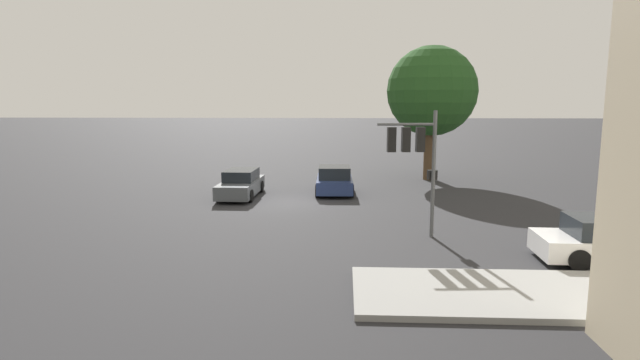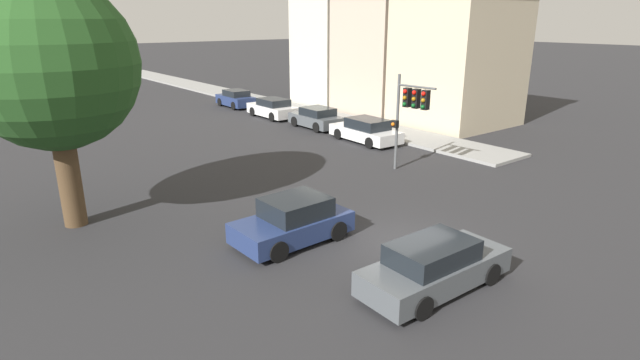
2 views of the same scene
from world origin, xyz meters
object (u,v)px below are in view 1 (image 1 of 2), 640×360
object	(u,v)px
street_tree	(432,92)
crossing_car_0	(334,181)
crossing_car_1	(241,184)
traffic_signal	(413,148)
parked_car_0	(615,241)

from	to	relation	value
street_tree	crossing_car_0	bearing A→B (deg)	-48.35
street_tree	crossing_car_1	bearing A→B (deg)	-58.93
traffic_signal	parked_car_0	distance (m)	7.07
street_tree	traffic_signal	xyz separation A→B (m)	(14.38, -3.04, -2.38)
crossing_car_1	parked_car_0	world-z (taller)	same
traffic_signal	crossing_car_1	world-z (taller)	traffic_signal
street_tree	traffic_signal	bearing A→B (deg)	-11.92
traffic_signal	parked_car_0	bearing A→B (deg)	-119.92
street_tree	traffic_signal	size ratio (longest dim) A/B	1.83
traffic_signal	crossing_car_0	size ratio (longest dim) A/B	1.17
crossing_car_0	crossing_car_1	distance (m)	5.12
crossing_car_1	parked_car_0	xyz separation A→B (m)	(10.53, 13.95, 0.00)
crossing_car_1	street_tree	bearing A→B (deg)	122.18
traffic_signal	crossing_car_0	xyz separation A→B (m)	(-8.96, -3.06, -2.59)
street_tree	parked_car_0	xyz separation A→B (m)	(17.19, 2.89, -5.00)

